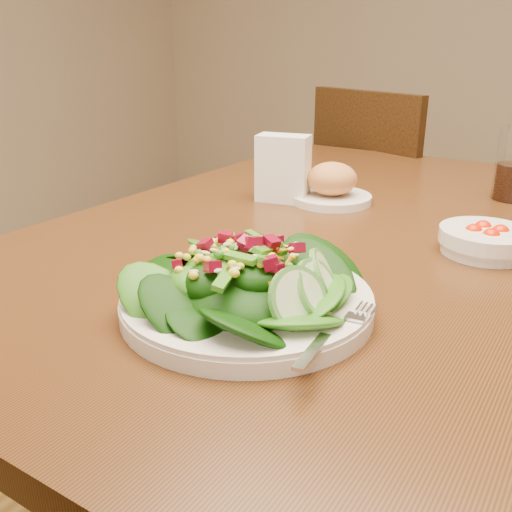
# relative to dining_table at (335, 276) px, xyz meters

# --- Properties ---
(dining_table) EXTENTS (0.90, 1.40, 0.75)m
(dining_table) POSITION_rel_dining_table_xyz_m (0.00, 0.00, 0.00)
(dining_table) COLOR #522914
(dining_table) RESTS_ON ground_plane
(chair_far) EXTENTS (0.54, 0.54, 0.92)m
(chair_far) POSITION_rel_dining_table_xyz_m (-0.21, 0.85, -0.16)
(chair_far) COLOR #36210C
(chair_far) RESTS_ON ground_plane
(salad_plate) EXTENTS (0.31, 0.30, 0.09)m
(salad_plate) POSITION_rel_dining_table_xyz_m (0.07, -0.38, 0.13)
(salad_plate) COLOR silver
(salad_plate) RESTS_ON dining_table
(bread_plate) EXTENTS (0.16, 0.16, 0.08)m
(bread_plate) POSITION_rel_dining_table_xyz_m (-0.07, 0.12, 0.13)
(bread_plate) COLOR silver
(bread_plate) RESTS_ON dining_table
(tomato_bowl) EXTENTS (0.14, 0.14, 0.05)m
(tomato_bowl) POSITION_rel_dining_table_xyz_m (0.25, -0.02, 0.12)
(tomato_bowl) COLOR silver
(tomato_bowl) RESTS_ON dining_table
(napkin_holder) EXTENTS (0.11, 0.08, 0.13)m
(napkin_holder) POSITION_rel_dining_table_xyz_m (-0.16, 0.08, 0.17)
(napkin_holder) COLOR white
(napkin_holder) RESTS_ON dining_table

